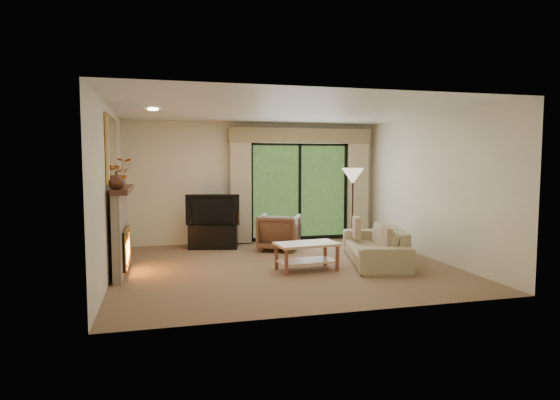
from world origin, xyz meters
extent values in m
plane|color=#856549|center=(0.00, 0.00, 0.00)|extent=(5.50, 5.50, 0.00)
plane|color=silver|center=(0.00, 0.00, 2.60)|extent=(5.50, 5.50, 0.00)
plane|color=beige|center=(0.00, 2.50, 1.30)|extent=(5.00, 0.00, 5.00)
plane|color=beige|center=(0.00, -2.50, 1.30)|extent=(5.00, 0.00, 5.00)
plane|color=beige|center=(-2.75, 0.00, 1.30)|extent=(0.00, 5.00, 5.00)
plane|color=beige|center=(2.75, 0.00, 1.30)|extent=(0.00, 5.00, 5.00)
cube|color=#BDAF89|center=(-0.35, 2.34, 1.20)|extent=(0.45, 0.18, 2.35)
cube|color=#BDAF89|center=(2.35, 2.34, 1.20)|extent=(0.45, 0.18, 2.35)
cube|color=#938056|center=(1.00, 2.36, 2.32)|extent=(3.20, 0.24, 0.32)
cube|color=black|center=(-0.97, 1.95, 0.24)|extent=(1.05, 0.65, 0.49)
imported|color=black|center=(-0.97, 1.95, 0.80)|extent=(1.08, 0.38, 0.62)
imported|color=brown|center=(0.27, 1.44, 0.36)|extent=(1.03, 1.04, 0.72)
imported|color=tan|center=(1.61, -0.09, 0.31)|extent=(1.36, 2.29, 0.63)
cube|color=brown|center=(1.53, -0.71, 0.53)|extent=(0.19, 0.37, 0.36)
cube|color=brown|center=(1.53, 0.53, 0.53)|extent=(0.20, 0.41, 0.39)
imported|color=#46261A|center=(-2.61, -0.41, 1.50)|extent=(0.31, 0.31, 0.26)
imported|color=#B45309|center=(-2.61, -0.01, 1.59)|extent=(0.46, 0.42, 0.44)
camera|label=1|loc=(-2.00, -7.50, 1.78)|focal=30.00mm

